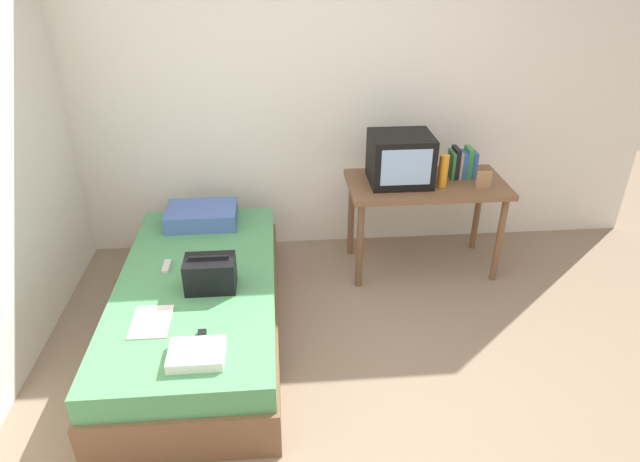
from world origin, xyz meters
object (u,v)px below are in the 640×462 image
at_px(desk, 426,193).
at_px(magazine, 151,322).
at_px(picture_frame, 484,180).
at_px(remote_dark, 201,340).
at_px(tv, 400,159).
at_px(book_row, 462,163).
at_px(pillow, 202,216).
at_px(folded_towel, 197,354).
at_px(water_bottle, 443,171).
at_px(remote_silver, 167,266).
at_px(bed, 200,309).
at_px(handbag, 210,274).

bearing_deg(desk, magazine, -147.88).
relative_size(picture_frame, remote_dark, 0.81).
xyz_separation_m(tv, book_row, (0.49, 0.07, -0.08)).
bearing_deg(pillow, folded_towel, -85.12).
height_order(water_bottle, remote_silver, water_bottle).
bearing_deg(magazine, pillow, 82.17).
relative_size(desk, picture_frame, 9.15).
relative_size(picture_frame, remote_silver, 0.88).
bearing_deg(picture_frame, bed, -163.43).
bearing_deg(remote_silver, handbag, -38.71).
xyz_separation_m(handbag, remote_silver, (-0.31, 0.25, -0.09)).
height_order(bed, remote_dark, remote_dark).
distance_m(bed, desk, 1.83).
height_order(desk, magazine, desk).
height_order(picture_frame, remote_silver, picture_frame).
relative_size(picture_frame, folded_towel, 0.45).
bearing_deg(picture_frame, tv, 164.86).
distance_m(picture_frame, magazine, 2.44).
distance_m(tv, water_bottle, 0.32).
relative_size(magazine, remote_silver, 2.01).
bearing_deg(water_bottle, pillow, 176.41).
relative_size(picture_frame, handbag, 0.42).
xyz_separation_m(water_bottle, book_row, (0.19, 0.17, -0.01)).
bearing_deg(picture_frame, desk, 159.29).
xyz_separation_m(desk, water_bottle, (0.09, -0.09, 0.21)).
distance_m(desk, pillow, 1.67).
bearing_deg(folded_towel, magazine, 132.08).
height_order(tv, book_row, tv).
bearing_deg(bed, tv, 27.89).
bearing_deg(bed, water_bottle, 20.69).
bearing_deg(folded_towel, water_bottle, 40.27).
height_order(desk, remote_dark, desk).
bearing_deg(remote_dark, tv, 45.51).
xyz_separation_m(bed, book_row, (1.91, 0.82, 0.61)).
bearing_deg(handbag, water_bottle, 24.85).
relative_size(bed, handbag, 6.67).
distance_m(bed, remote_silver, 0.34).
bearing_deg(handbag, picture_frame, 20.08).
bearing_deg(folded_towel, remote_silver, 108.37).
height_order(desk, folded_towel, desk).
bearing_deg(remote_silver, folded_towel, -71.63).
relative_size(desk, handbag, 3.87).
distance_m(tv, remote_silver, 1.79).
xyz_separation_m(water_bottle, remote_silver, (-1.91, -0.50, -0.39)).
bearing_deg(picture_frame, pillow, 175.47).
relative_size(bed, magazine, 6.90).
bearing_deg(pillow, picture_frame, -4.53).
relative_size(bed, folded_towel, 7.14).
distance_m(pillow, magazine, 1.18).
height_order(desk, water_bottle, water_bottle).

